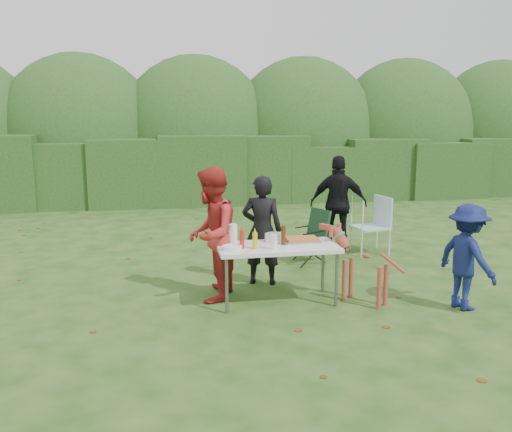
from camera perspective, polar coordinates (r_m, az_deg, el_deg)
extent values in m
plane|color=#1E4211|center=(6.77, -0.32, -9.60)|extent=(80.00, 80.00, 0.00)
cube|color=#23471C|center=(14.37, -5.83, 4.77)|extent=(22.00, 1.40, 1.70)
ellipsoid|color=#3D6628|center=(15.91, -6.34, 8.06)|extent=(20.00, 2.60, 3.20)
cube|color=silver|center=(6.75, 2.32, -3.32)|extent=(1.50, 0.70, 0.05)
cylinder|color=slate|center=(6.48, -3.10, -7.35)|extent=(0.04, 0.04, 0.69)
cylinder|color=slate|center=(6.77, 8.47, -6.65)|extent=(0.04, 0.04, 0.69)
cylinder|color=slate|center=(7.01, -3.67, -5.94)|extent=(0.04, 0.04, 0.69)
cylinder|color=slate|center=(7.28, 7.07, -5.35)|extent=(0.04, 0.04, 0.69)
imported|color=black|center=(7.49, 0.63, -1.49)|extent=(0.64, 0.51, 1.53)
imported|color=#AC2523|center=(6.86, -4.72, -1.95)|extent=(0.87, 0.99, 1.70)
imported|color=black|center=(9.41, 8.68, 1.30)|extent=(1.04, 0.66, 1.65)
imported|color=#0F194D|center=(7.04, 21.33, -4.04)|extent=(0.68, 0.93, 1.30)
cube|color=#B7B7BA|center=(6.95, 4.81, -2.64)|extent=(0.45, 0.30, 0.02)
cube|color=#BB6B30|center=(6.94, 4.81, -2.42)|extent=(0.40, 0.26, 0.04)
cylinder|color=gold|center=(6.56, -0.12, -2.62)|extent=(0.06, 0.06, 0.20)
cylinder|color=#B4211A|center=(6.57, -1.49, -2.50)|extent=(0.06, 0.06, 0.22)
cylinder|color=#47230F|center=(6.76, 2.89, -2.04)|extent=(0.06, 0.06, 0.24)
cylinder|color=white|center=(6.78, -2.50, -1.92)|extent=(0.12, 0.12, 0.26)
cylinder|color=white|center=(6.54, 1.89, -2.75)|extent=(0.08, 0.08, 0.18)
cylinder|color=silver|center=(6.94, 2.00, -2.29)|extent=(0.26, 0.26, 0.10)
cylinder|color=white|center=(6.53, -2.54, -3.36)|extent=(0.24, 0.24, 0.05)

